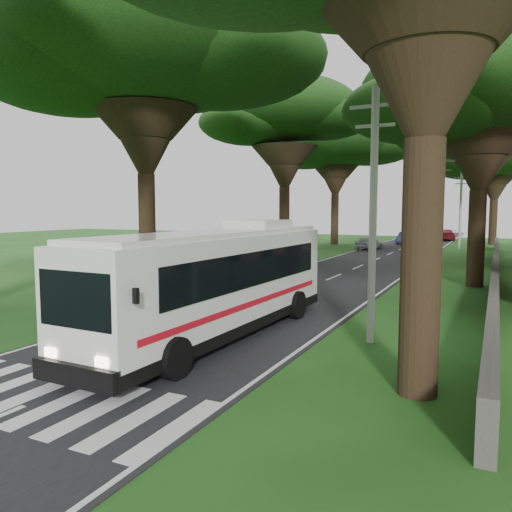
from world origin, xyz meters
The scene contains 18 objects.
ground centered at (0.00, 0.00, 0.00)m, with size 140.00×140.00×0.00m, color #1C4413.
road centered at (0.00, 25.00, 0.01)m, with size 8.00×120.00×0.04m, color black.
crosswalk centered at (0.00, -2.00, 0.00)m, with size 8.00×3.00×0.01m, color silver.
property_wall centered at (9.00, 24.00, 0.60)m, with size 0.35×50.00×1.20m, color #383533.
pole_near centered at (5.50, 6.00, 4.18)m, with size 1.60×0.24×8.00m.
pole_mid centered at (5.50, 26.00, 4.18)m, with size 1.60×0.24×8.00m.
pole_far centered at (5.50, 46.00, 4.18)m, with size 1.60×0.24×8.00m.
tree_l_mida centered at (-8.00, 12.00, 12.46)m, with size 15.43×15.43×15.84m.
tree_l_midb centered at (-7.50, 30.00, 12.32)m, with size 12.41×12.41×15.19m.
tree_l_far centered at (-8.50, 48.00, 12.21)m, with size 15.57×15.57×15.61m.
tree_r_mida centered at (8.00, 20.00, 10.52)m, with size 12.75×12.75×13.38m.
tree_r_midb centered at (7.50, 38.00, 11.38)m, with size 12.76×12.76×14.27m.
tree_r_far centered at (8.50, 56.00, 10.62)m, with size 13.48×13.48×13.62m.
coach_bus centered at (0.80, 4.44, 1.90)m, with size 3.10×12.06×3.54m.
distant_car_a centered at (-2.99, 42.13, 0.71)m, with size 1.60×3.97×1.35m, color #AAABAF.
distant_car_b centered at (-0.80, 51.71, 0.75)m, with size 1.52×4.36×1.44m, color navy.
distant_car_c centered at (2.75, 61.41, 0.77)m, with size 2.06×5.08×1.47m, color maroon.
pedestrian centered at (-5.21, 13.19, 0.89)m, with size 0.65×0.43×1.78m, color black.
Camera 1 is at (9.02, -9.64, 4.27)m, focal length 35.00 mm.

